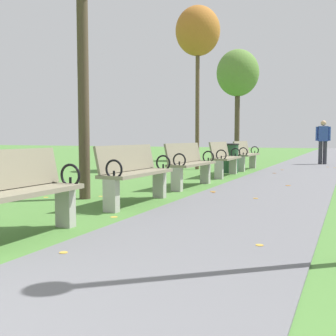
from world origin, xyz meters
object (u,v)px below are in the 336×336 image
object	(u,v)px
park_bench_5	(225,158)
trash_bin	(231,158)
pedestrian_walking	(323,140)
park_bench_2	(12,192)
park_bench_4	(190,163)
park_bench_6	(246,154)
tree_5	(238,74)
park_bench_3	(135,172)
tree_4	(198,32)

from	to	relation	value
park_bench_5	trash_bin	xyz separation A→B (m)	(-0.15, 1.14, -0.06)
pedestrian_walking	park_bench_2	bearing A→B (deg)	-98.81
park_bench_4	park_bench_6	xyz separation A→B (m)	(-0.00, 4.91, 0.00)
pedestrian_walking	tree_5	bearing A→B (deg)	153.65
park_bench_3	pedestrian_walking	xyz separation A→B (m)	(2.06, 10.79, 0.44)
park_bench_6	tree_4	size ratio (longest dim) A/B	0.31
pedestrian_walking	park_bench_5	bearing A→B (deg)	-109.23
tree_4	pedestrian_walking	size ratio (longest dim) A/B	3.15
park_bench_3	trash_bin	distance (m)	6.03
park_bench_6	trash_bin	world-z (taller)	park_bench_6
tree_4	tree_5	distance (m)	5.80
tree_4	park_bench_5	bearing A→B (deg)	-53.29
tree_4	trash_bin	world-z (taller)	tree_4
tree_4	pedestrian_walking	distance (m)	6.26
park_bench_2	park_bench_6	world-z (taller)	same
park_bench_2	tree_5	size ratio (longest dim) A/B	0.33
park_bench_4	pedestrian_walking	bearing A→B (deg)	76.29
tree_5	pedestrian_walking	distance (m)	5.06
park_bench_2	pedestrian_walking	xyz separation A→B (m)	(2.06, 13.28, 0.44)
park_bench_2	pedestrian_walking	bearing A→B (deg)	81.19
park_bench_2	park_bench_5	xyz separation A→B (m)	(0.00, 7.38, 0.00)
park_bench_4	tree_4	world-z (taller)	tree_4
park_bench_2	trash_bin	distance (m)	8.52
tree_5	pedestrian_walking	xyz separation A→B (m)	(3.73, -1.85, -2.89)
park_bench_4	tree_4	distance (m)	6.08
park_bench_5	pedestrian_walking	bearing A→B (deg)	70.77
park_bench_2	park_bench_3	distance (m)	2.49
park_bench_3	park_bench_5	distance (m)	4.89
park_bench_2	tree_4	world-z (taller)	tree_4
park_bench_2	tree_4	distance (m)	10.20
park_bench_4	tree_5	distance (m)	10.94
park_bench_6	trash_bin	bearing A→B (deg)	-96.78
park_bench_5	tree_4	bearing A→B (deg)	126.71
park_bench_4	park_bench_6	size ratio (longest dim) A/B	1.01
park_bench_5	park_bench_2	bearing A→B (deg)	-90.00
park_bench_4	park_bench_2	bearing A→B (deg)	-90.00
park_bench_5	park_bench_3	bearing A→B (deg)	-90.00
park_bench_6	tree_5	distance (m)	6.54
park_bench_4	tree_4	size ratio (longest dim) A/B	0.32
park_bench_3	trash_bin	size ratio (longest dim) A/B	1.92
park_bench_3	park_bench_2	bearing A→B (deg)	-90.00
park_bench_6	trash_bin	distance (m)	1.25
park_bench_2	tree_4	size ratio (longest dim) A/B	0.31
park_bench_2	park_bench_6	xyz separation A→B (m)	(0.00, 9.76, 0.00)
park_bench_6	pedestrian_walking	bearing A→B (deg)	59.72
park_bench_3	park_bench_4	world-z (taller)	same
park_bench_3	trash_bin	world-z (taller)	park_bench_3
pedestrian_walking	park_bench_6	bearing A→B (deg)	-120.28
park_bench_5	tree_4	world-z (taller)	tree_4
tree_4	pedestrian_walking	xyz separation A→B (m)	(3.53, 3.93, -3.36)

